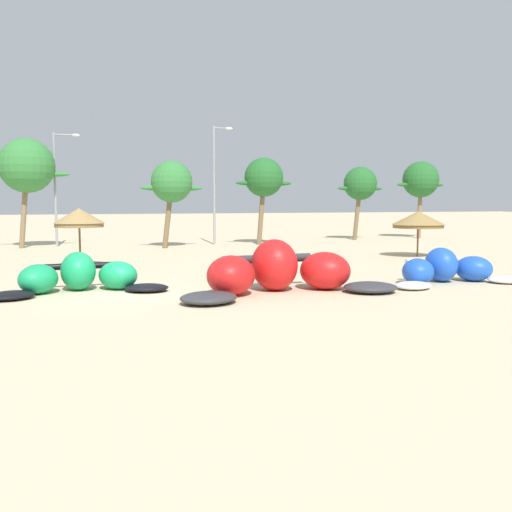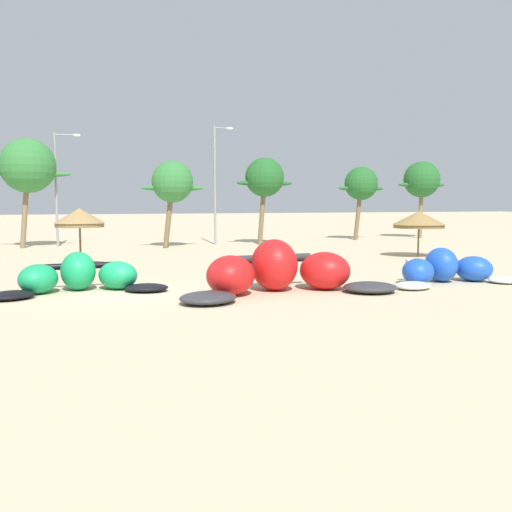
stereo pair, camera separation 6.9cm
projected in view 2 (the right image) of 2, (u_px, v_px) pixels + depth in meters
name	position (u px, v px, depth m)	size (l,w,h in m)	color
ground_plane	(128.00, 293.00, 20.25)	(260.00, 260.00, 0.00)	beige
kite_left	(79.00, 277.00, 20.66)	(6.47, 3.15, 1.43)	black
kite_left_of_center	(279.00, 272.00, 20.45)	(8.46, 4.05, 1.90)	#333338
kite_center	(446.00, 270.00, 22.81)	(6.30, 2.96, 1.40)	white
beach_umbrella_near_van	(80.00, 218.00, 28.03)	(2.48, 2.48, 2.95)	brown
beach_umbrella_middle	(419.00, 220.00, 33.41)	(3.09, 3.09, 2.70)	brown
palm_left	(28.00, 166.00, 39.54)	(5.72, 3.82, 7.68)	#7F6647
palm_left_of_gap	(172.00, 183.00, 39.67)	(4.38, 2.92, 6.11)	brown
palm_center_left	(265.00, 178.00, 42.86)	(4.44, 2.96, 6.58)	brown
palm_center_right	(361.00, 184.00, 48.19)	(4.24, 2.83, 6.22)	brown
palm_right_of_gap	(422.00, 180.00, 50.38)	(4.81, 3.21, 6.83)	#7F6647
lamppost_west_center	(58.00, 182.00, 40.94)	(1.90, 0.24, 8.21)	gray
lamppost_east_center	(216.00, 179.00, 42.83)	(1.56, 0.24, 8.92)	gray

